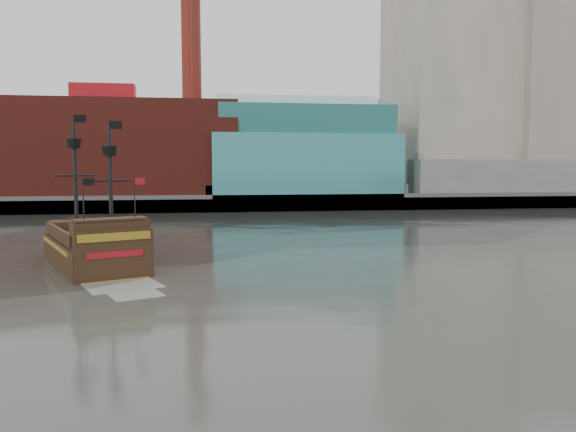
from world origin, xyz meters
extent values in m
plane|color=#282A25|center=(0.00, 0.00, 0.00)|extent=(400.00, 400.00, 0.00)
cube|color=slate|center=(0.00, 92.00, 1.00)|extent=(220.00, 60.00, 2.00)
cube|color=#4C4C49|center=(0.00, 62.50, 1.30)|extent=(220.00, 1.00, 2.60)
cube|color=maroon|center=(-22.00, 72.00, 9.50)|extent=(42.00, 18.00, 15.00)
cube|color=teal|center=(10.00, 70.00, 7.00)|extent=(30.00, 16.00, 10.00)
cube|color=#B6AB97|center=(40.00, 80.00, 25.00)|extent=(20.00, 22.00, 46.00)
cube|color=gray|center=(58.00, 76.00, 21.00)|extent=(18.00, 18.00, 38.00)
cube|color=#B6AB97|center=(50.00, 97.00, 28.00)|extent=(24.00, 20.00, 52.00)
cube|color=slate|center=(48.00, 66.00, 5.00)|extent=(40.00, 6.00, 6.00)
cylinder|color=maroon|center=(-8.00, 74.00, 28.00)|extent=(3.20, 3.20, 22.00)
cube|color=teal|center=(10.00, 70.00, 15.00)|extent=(28.00, 14.94, 8.78)
cube|color=black|center=(-14.10, 18.31, 0.59)|extent=(9.06, 12.76, 2.55)
cube|color=#463119|center=(-14.10, 18.31, 2.01)|extent=(8.15, 11.49, 0.29)
cube|color=black|center=(-15.91, 22.66, 2.36)|extent=(4.76, 3.78, 0.98)
cube|color=black|center=(-12.14, 13.59, 2.75)|extent=(4.91, 3.24, 1.77)
cube|color=black|center=(-11.79, 12.76, 1.18)|extent=(4.54, 2.07, 3.93)
cube|color=olive|center=(-11.74, 12.63, 2.75)|extent=(4.11, 1.77, 0.49)
cube|color=maroon|center=(-11.74, 12.63, 1.67)|extent=(3.20, 1.39, 0.39)
cylinder|color=black|center=(-15.39, 19.37, 5.99)|extent=(0.36, 0.36, 7.66)
cylinder|color=black|center=(-12.60, 17.01, 5.69)|extent=(0.36, 0.36, 7.07)
cone|color=black|center=(-15.39, 19.37, 8.64)|extent=(1.41, 1.41, 0.69)
cone|color=black|center=(-12.60, 17.01, 8.05)|extent=(1.41, 1.41, 0.69)
cube|color=black|center=(-14.98, 19.53, 10.41)|extent=(0.83, 0.37, 0.54)
cube|color=black|center=(-12.20, 17.18, 9.82)|extent=(0.83, 0.37, 0.54)
cube|color=#949994|center=(-11.16, 11.24, 0.01)|extent=(5.21, 4.87, 0.02)
camera|label=1|loc=(-6.36, -22.57, 7.14)|focal=35.00mm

